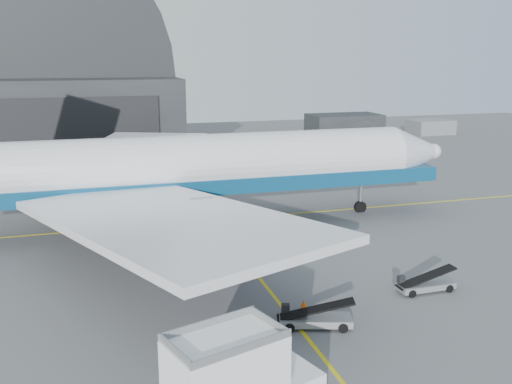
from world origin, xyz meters
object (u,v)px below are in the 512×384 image
object	(u,v)px
pushback_tug	(213,241)
belt_loader_a	(314,319)
belt_loader_b	(425,284)
airliner	(170,169)

from	to	relation	value
pushback_tug	belt_loader_a	bearing A→B (deg)	-71.89
pushback_tug	belt_loader_b	bearing A→B (deg)	-38.53
pushback_tug	belt_loader_a	world-z (taller)	pushback_tug
belt_loader_a	belt_loader_b	xyz separation A→B (m)	(9.00, 2.67, -0.04)
belt_loader_a	airliner	bearing A→B (deg)	119.78
airliner	belt_loader_a	world-z (taller)	airliner
airliner	belt_loader_b	bearing A→B (deg)	-53.83
pushback_tug	belt_loader_b	xyz separation A→B (m)	(11.69, -12.29, -0.23)
airliner	pushback_tug	xyz separation A→B (m)	(2.34, -6.91, -4.74)
pushback_tug	belt_loader_b	size ratio (longest dim) A/B	1.06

